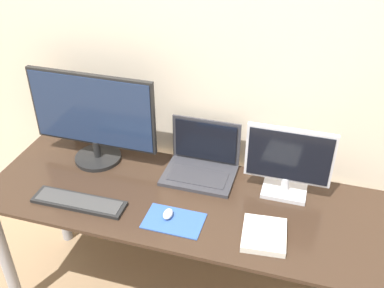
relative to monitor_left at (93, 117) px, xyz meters
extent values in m
cube|color=beige|center=(0.52, 0.21, 0.26)|extent=(7.00, 0.05, 2.50)
cube|color=#332319|center=(0.52, -0.17, -0.25)|extent=(1.86, 0.64, 0.02)
cylinder|color=#99999E|center=(-0.35, -0.43, -0.63)|extent=(0.06, 0.06, 0.72)
cylinder|color=#99999E|center=(-0.35, 0.09, -0.63)|extent=(0.06, 0.06, 0.72)
cylinder|color=#99999E|center=(1.38, 0.09, -0.63)|extent=(0.06, 0.06, 0.72)
cylinder|color=black|center=(0.00, 0.00, -0.24)|extent=(0.23, 0.23, 0.02)
cylinder|color=black|center=(0.00, 0.00, -0.18)|extent=(0.04, 0.04, 0.09)
cube|color=black|center=(0.00, 0.00, 0.04)|extent=(0.64, 0.02, 0.38)
cube|color=#1E2D4C|center=(0.00, -0.01, 0.04)|extent=(0.61, 0.01, 0.35)
cube|color=silver|center=(0.94, 0.00, -0.24)|extent=(0.20, 0.14, 0.02)
cylinder|color=silver|center=(0.94, 0.00, -0.19)|extent=(0.04, 0.04, 0.07)
cube|color=silver|center=(0.94, 0.00, -0.04)|extent=(0.38, 0.02, 0.27)
cube|color=black|center=(0.94, -0.01, -0.04)|extent=(0.36, 0.01, 0.24)
cube|color=#333338|center=(0.54, 0.00, -0.24)|extent=(0.34, 0.24, 0.02)
cube|color=#2D2D33|center=(0.54, -0.02, -0.23)|extent=(0.28, 0.13, 0.00)
cube|color=#333338|center=(0.54, 0.12, -0.11)|extent=(0.34, 0.01, 0.23)
cube|color=black|center=(0.54, 0.11, -0.11)|extent=(0.31, 0.00, 0.21)
cube|color=black|center=(0.07, -0.34, -0.24)|extent=(0.43, 0.12, 0.02)
cube|color=#383838|center=(0.07, -0.34, -0.23)|extent=(0.39, 0.09, 0.00)
cube|color=#2D519E|center=(0.52, -0.33, -0.24)|extent=(0.25, 0.16, 0.00)
ellipsoid|color=silver|center=(0.49, -0.31, -0.22)|extent=(0.04, 0.06, 0.03)
cube|color=silver|center=(0.90, -0.31, -0.23)|extent=(0.20, 0.22, 0.03)
cube|color=white|center=(0.90, -0.31, -0.23)|extent=(0.19, 0.21, 0.02)
camera|label=1|loc=(1.00, -1.67, 1.08)|focal=42.00mm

